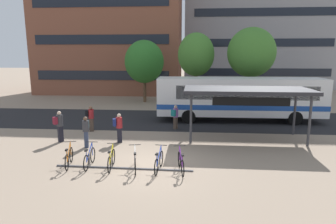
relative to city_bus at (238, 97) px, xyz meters
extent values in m
plane|color=gray|center=(-5.25, -9.59, -1.78)|extent=(200.00, 200.00, 0.00)
cube|color=#232326|center=(-5.25, 0.00, -1.77)|extent=(80.00, 7.20, 0.01)
cube|color=white|center=(0.06, 0.00, 0.07)|extent=(12.02, 2.65, 2.70)
cube|color=#1947A3|center=(0.06, 0.00, -0.58)|extent=(12.04, 2.67, 0.36)
cube|color=black|center=(-5.39, -0.04, 1.20)|extent=(1.02, 2.30, 0.40)
cube|color=black|center=(-5.92, -0.05, 0.34)|extent=(0.10, 2.19, 1.40)
cube|color=black|center=(0.37, -1.24, 0.48)|extent=(9.84, 0.14, 0.97)
cube|color=black|center=(0.35, 1.25, 0.48)|extent=(9.84, 0.14, 0.97)
cylinder|color=black|center=(-3.65, -1.18, -1.28)|extent=(1.00, 0.31, 1.00)
cylinder|color=black|center=(-3.67, 1.13, -1.28)|extent=(1.00, 0.31, 1.00)
cylinder|color=black|center=(3.79, -1.12, -1.28)|extent=(1.00, 0.31, 1.00)
cylinder|color=black|center=(3.77, 1.18, -1.28)|extent=(1.00, 0.31, 1.00)
cube|color=#47474C|center=(-6.36, -9.96, -1.75)|extent=(6.02, 0.22, 0.06)
cylinder|color=#47474C|center=(-8.86, -9.91, -1.43)|extent=(0.04, 0.04, 0.70)
cylinder|color=#47474C|center=(-7.86, -9.93, -1.43)|extent=(0.04, 0.04, 0.70)
cylinder|color=#47474C|center=(-6.86, -9.95, -1.43)|extent=(0.04, 0.04, 0.70)
cylinder|color=#47474C|center=(-5.85, -9.98, -1.43)|extent=(0.04, 0.04, 0.70)
cylinder|color=#47474C|center=(-4.85, -10.00, -1.43)|extent=(0.04, 0.04, 0.70)
cylinder|color=#47474C|center=(-3.85, -10.02, -1.43)|extent=(0.04, 0.04, 0.70)
torus|color=black|center=(-8.93, -9.34, -1.42)|extent=(0.20, 0.70, 0.70)
torus|color=black|center=(-8.70, -10.34, -1.42)|extent=(0.20, 0.70, 0.70)
cube|color=orange|center=(-8.82, -9.82, -1.11)|extent=(0.23, 0.90, 0.58)
cylinder|color=orange|center=(-8.72, -10.24, -1.16)|extent=(0.04, 0.04, 0.55)
cube|color=black|center=(-8.72, -10.24, -0.90)|extent=(0.15, 0.24, 0.05)
cylinder|color=orange|center=(-8.92, -9.36, -1.11)|extent=(0.04, 0.04, 0.65)
cylinder|color=black|center=(-8.92, -9.36, -0.80)|extent=(0.51, 0.14, 0.03)
torus|color=black|center=(-7.93, -9.31, -1.42)|extent=(0.08, 0.71, 0.70)
torus|color=black|center=(-7.87, -10.33, -1.42)|extent=(0.08, 0.71, 0.70)
cube|color=#1E3DB2|center=(-7.90, -9.80, -1.11)|extent=(0.08, 0.92, 0.58)
cylinder|color=#1E3DB2|center=(-7.87, -10.23, -1.16)|extent=(0.03, 0.03, 0.55)
cube|color=black|center=(-7.87, -10.23, -0.90)|extent=(0.11, 0.23, 0.05)
cylinder|color=#1E3DB2|center=(-7.93, -9.33, -1.11)|extent=(0.03, 0.03, 0.65)
cylinder|color=black|center=(-7.93, -9.33, -0.80)|extent=(0.52, 0.06, 0.03)
torus|color=black|center=(-6.93, -9.44, -1.42)|extent=(0.11, 0.70, 0.70)
torus|color=black|center=(-6.83, -10.45, -1.42)|extent=(0.11, 0.70, 0.70)
cube|color=yellow|center=(-6.88, -9.93, -1.11)|extent=(0.12, 0.92, 0.58)
cylinder|color=yellow|center=(-6.84, -10.35, -1.16)|extent=(0.03, 0.03, 0.55)
cube|color=black|center=(-6.84, -10.35, -0.90)|extent=(0.12, 0.23, 0.05)
cylinder|color=yellow|center=(-6.93, -9.46, -1.11)|extent=(0.03, 0.03, 0.65)
cylinder|color=black|center=(-6.93, -9.46, -0.80)|extent=(0.52, 0.08, 0.03)
torus|color=black|center=(-5.92, -9.58, -1.42)|extent=(0.18, 0.70, 0.70)
torus|color=black|center=(-5.72, -10.58, -1.42)|extent=(0.18, 0.70, 0.70)
cube|color=silver|center=(-5.82, -10.06, -1.11)|extent=(0.21, 0.91, 0.58)
cylinder|color=silver|center=(-5.74, -10.48, -1.16)|extent=(0.04, 0.04, 0.55)
cube|color=black|center=(-5.74, -10.48, -0.90)|extent=(0.14, 0.24, 0.05)
cylinder|color=silver|center=(-5.91, -9.60, -1.11)|extent=(0.04, 0.04, 0.65)
cylinder|color=black|center=(-5.91, -9.60, -0.80)|extent=(0.52, 0.13, 0.03)
torus|color=black|center=(-4.76, -9.53, -1.42)|extent=(0.11, 0.70, 0.70)
torus|color=black|center=(-4.86, -10.55, -1.42)|extent=(0.11, 0.70, 0.70)
cube|color=#1E3DB2|center=(-4.81, -10.02, -1.11)|extent=(0.12, 0.92, 0.58)
cylinder|color=#1E3DB2|center=(-4.85, -10.45, -1.16)|extent=(0.03, 0.03, 0.55)
cube|color=black|center=(-4.85, -10.45, -0.90)|extent=(0.12, 0.23, 0.05)
cylinder|color=#1E3DB2|center=(-4.76, -9.55, -1.11)|extent=(0.03, 0.03, 0.65)
cylinder|color=black|center=(-4.76, -9.55, -0.80)|extent=(0.52, 0.08, 0.03)
torus|color=black|center=(-3.96, -9.57, -1.42)|extent=(0.17, 0.70, 0.70)
torus|color=black|center=(-3.78, -10.57, -1.42)|extent=(0.17, 0.70, 0.70)
cube|color=#702893|center=(-3.88, -10.05, -1.11)|extent=(0.19, 0.91, 0.58)
cylinder|color=#702893|center=(-3.80, -10.47, -1.16)|extent=(0.03, 0.03, 0.55)
cube|color=black|center=(-3.80, -10.47, -0.90)|extent=(0.14, 0.23, 0.05)
cylinder|color=#702893|center=(-3.96, -9.59, -1.11)|extent=(0.04, 0.04, 0.65)
cylinder|color=black|center=(-3.96, -9.59, -0.80)|extent=(0.52, 0.12, 0.03)
cylinder|color=#38383D|center=(-3.48, -5.97, -0.39)|extent=(0.14, 0.14, 2.77)
cylinder|color=#38383D|center=(2.82, -6.02, -0.39)|extent=(0.14, 0.14, 2.77)
cylinder|color=#38383D|center=(-3.46, -3.64, -0.39)|extent=(0.14, 0.14, 2.77)
cylinder|color=#38383D|center=(2.84, -3.68, -0.39)|extent=(0.14, 0.14, 2.77)
cube|color=#28282D|center=(-0.32, -4.83, 1.09)|extent=(7.12, 3.18, 0.20)
cube|color=black|center=(-0.33, -6.15, 0.64)|extent=(4.03, 0.11, 0.44)
cube|color=#47382D|center=(-4.49, -2.85, -1.37)|extent=(0.30, 0.33, 0.81)
cylinder|color=#7F4C93|center=(-4.49, -2.85, -0.68)|extent=(0.46, 0.46, 0.58)
sphere|color=tan|center=(-4.49, -2.85, -0.28)|extent=(0.22, 0.22, 0.22)
cube|color=#197075|center=(-4.62, -3.08, -0.65)|extent=(0.33, 0.30, 0.40)
cube|color=black|center=(-7.47, -6.12, -1.36)|extent=(0.31, 0.27, 0.84)
cylinder|color=maroon|center=(-7.47, -6.12, -0.64)|extent=(0.43, 0.43, 0.60)
sphere|color=beige|center=(-7.47, -6.12, -0.23)|extent=(0.22, 0.22, 0.22)
cube|color=navy|center=(-7.71, -6.20, -0.61)|extent=(0.26, 0.32, 0.40)
cube|color=#47382D|center=(-9.85, -3.88, -1.35)|extent=(0.30, 0.25, 0.85)
cylinder|color=maroon|center=(-9.85, -3.88, -0.63)|extent=(0.41, 0.41, 0.59)
sphere|color=brown|center=(-9.85, -3.88, -0.22)|extent=(0.22, 0.22, 0.22)
cube|color=black|center=(-10.11, -3.94, -0.60)|extent=(0.24, 0.31, 0.40)
cube|color=black|center=(-10.81, -6.30, -1.32)|extent=(0.32, 0.33, 0.92)
cylinder|color=#333338|center=(-10.81, -6.30, -0.54)|extent=(0.48, 0.48, 0.64)
sphere|color=beige|center=(-10.81, -6.30, -0.11)|extent=(0.22, 0.22, 0.22)
cube|color=maroon|center=(-10.98, -6.50, -0.51)|extent=(0.33, 0.32, 0.40)
cube|color=#2D3851|center=(-9.00, -7.17, -1.34)|extent=(0.26, 0.30, 0.88)
cylinder|color=#333338|center=(-9.00, -7.17, -0.61)|extent=(0.41, 0.41, 0.58)
sphere|color=brown|center=(-9.00, -7.17, -0.21)|extent=(0.22, 0.22, 0.22)
cube|color=#197075|center=(-9.06, -6.91, -0.58)|extent=(0.31, 0.24, 0.40)
cylinder|color=brown|center=(-8.34, 8.41, -0.61)|extent=(0.32, 0.32, 2.33)
ellipsoid|color=#2D7028|center=(-8.34, 8.41, 2.41)|extent=(4.02, 4.02, 4.38)
cylinder|color=brown|center=(1.72, 4.76, -0.15)|extent=(0.32, 0.32, 3.24)
ellipsoid|color=#427A2D|center=(1.72, 4.76, 3.30)|extent=(4.17, 4.17, 4.31)
cylinder|color=brown|center=(-3.08, 5.59, -0.17)|extent=(0.32, 0.32, 3.22)
ellipsoid|color=#427A2D|center=(-3.08, 5.59, 3.12)|extent=(3.33, 3.33, 3.94)
cube|color=brown|center=(-14.04, 17.52, 6.53)|extent=(18.09, 10.17, 16.61)
cube|color=black|center=(-14.04, 12.40, 0.72)|extent=(15.92, 0.06, 1.10)
cube|color=black|center=(-14.04, 12.40, 4.87)|extent=(15.92, 0.06, 1.10)
cube|color=black|center=(-14.04, 12.40, 9.02)|extent=(15.92, 0.06, 1.10)
cube|color=gray|center=(6.43, 26.15, 10.55)|extent=(21.88, 10.32, 24.65)
cube|color=black|center=(6.43, 20.97, 0.69)|extent=(19.25, 0.06, 1.10)
cube|color=black|center=(6.43, 20.97, 4.80)|extent=(19.25, 0.06, 1.10)
cube|color=black|center=(6.43, 20.97, 8.91)|extent=(19.25, 0.06, 1.10)
camera|label=1|loc=(-3.50, -21.63, 3.04)|focal=31.07mm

